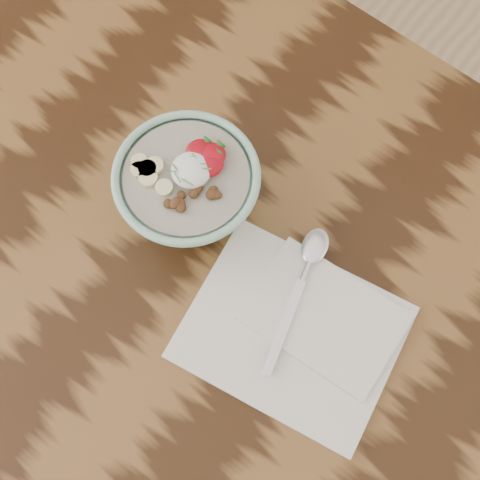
{
  "coord_description": "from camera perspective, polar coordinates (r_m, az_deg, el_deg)",
  "views": [
    {
      "loc": [
        5.9,
        -18.86,
        157.2
      ],
      "look_at": [
        -10.48,
        1.65,
        85.73
      ],
      "focal_mm": 50.0,
      "sensor_mm": 36.0,
      "label": 1
    }
  ],
  "objects": [
    {
      "name": "napkin",
      "position": [
        0.84,
        5.05,
        -7.58
      ],
      "size": [
        28.72,
        24.78,
        1.57
      ],
      "rotation": [
        0.0,
        0.0,
        0.18
      ],
      "color": "silver",
      "rests_on": "table"
    },
    {
      "name": "spoon",
      "position": [
        0.85,
        5.78,
        -2.18
      ],
      "size": [
        8.03,
        19.97,
        1.06
      ],
      "rotation": [
        0.0,
        0.0,
        0.29
      ],
      "color": "silver",
      "rests_on": "napkin"
    },
    {
      "name": "table",
      "position": [
        0.94,
        4.44,
        -8.76
      ],
      "size": [
        160.0,
        90.0,
        75.0
      ],
      "color": "black",
      "rests_on": "ground"
    },
    {
      "name": "breakfast_bowl",
      "position": [
        0.84,
        -4.41,
        4.38
      ],
      "size": [
        18.04,
        18.04,
        11.99
      ],
      "rotation": [
        0.0,
        0.0,
        0.32
      ],
      "color": "#90C2A9",
      "rests_on": "table"
    }
  ]
}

